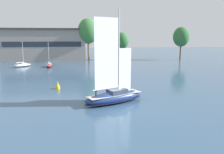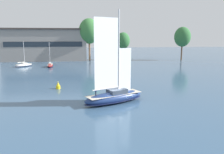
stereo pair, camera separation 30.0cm
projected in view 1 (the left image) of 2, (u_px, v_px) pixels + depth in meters
The scene contains 9 objects.
ground_plane at pixel (114, 103), 37.65m from camera, with size 400.00×400.00×0.00m, color #385675.
waterfront_building at pixel (45, 44), 105.20m from camera, with size 39.61×15.68×15.12m.
tree_shore_left at pixel (181, 37), 105.22m from camera, with size 7.75×7.75×15.96m.
tree_shore_center at pixel (88, 31), 101.87m from camera, with size 9.58×9.58×19.71m.
tree_shore_right at pixel (122, 41), 105.81m from camera, with size 6.50×6.50×13.38m.
sailboat_main at pixel (114, 96), 37.44m from camera, with size 11.66×7.68×15.62m.
sailboat_moored_near_marina at pixel (49, 65), 82.17m from camera, with size 2.15×6.79×9.25m.
sailboat_moored_mid_channel at pixel (23, 65), 82.95m from camera, with size 6.18×6.31×9.50m.
channel_buoy at pixel (58, 86), 47.43m from camera, with size 0.93×0.93×1.70m.
Camera 1 is at (-5.34, -35.84, 11.15)m, focal length 35.00 mm.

